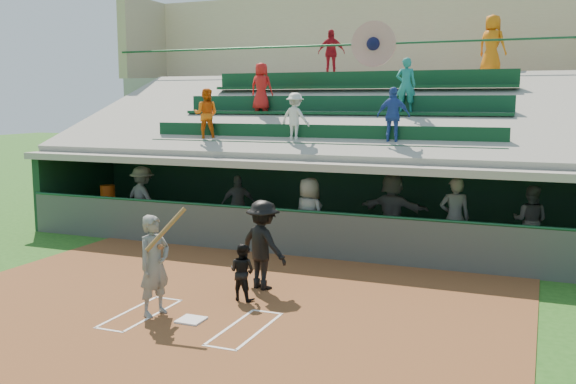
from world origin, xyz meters
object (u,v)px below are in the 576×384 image
at_px(white_table, 111,212).
at_px(water_cooler, 108,192).
at_px(home_plate, 191,320).
at_px(catcher, 242,272).
at_px(batter_at_plate, 155,265).

relative_size(white_table, water_cooler, 2.03).
relative_size(home_plate, catcher, 0.40).
distance_m(home_plate, water_cooler, 9.32).
relative_size(home_plate, water_cooler, 1.00).
height_order(home_plate, water_cooler, water_cooler).
height_order(catcher, water_cooler, water_cooler).
distance_m(home_plate, batter_at_plate, 1.15).
height_order(batter_at_plate, white_table, batter_at_plate).
distance_m(home_plate, white_table, 9.24).
height_order(batter_at_plate, catcher, batter_at_plate).
bearing_deg(white_table, home_plate, -68.15).
xyz_separation_m(home_plate, catcher, (0.29, 1.39, 0.53)).
bearing_deg(water_cooler, home_plate, -44.14).
distance_m(batter_at_plate, catcher, 1.73).
bearing_deg(water_cooler, white_table, 18.06).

